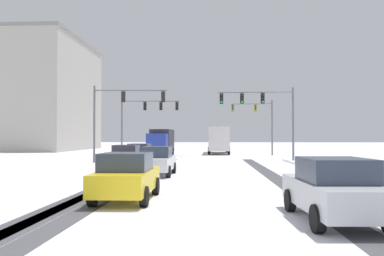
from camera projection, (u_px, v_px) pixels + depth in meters
ground_plane at (143, 239)px, 8.25m from camera, size 300.00×300.00×0.00m
wheel_track_left_lane at (271, 175)px, 22.05m from camera, size 0.92×30.97×0.01m
wheel_track_right_lane at (129, 174)px, 22.47m from camera, size 0.80×30.97×0.01m
wheel_track_center at (147, 174)px, 22.42m from camera, size 0.72×30.97×0.01m
wheel_track_oncoming at (134, 174)px, 22.46m from camera, size 0.75×30.97×0.01m
sidewalk_kerb_right at (374, 177)px, 20.38m from camera, size 4.00×30.97×0.12m
traffic_signal_far_left at (145, 113)px, 42.86m from camera, size 6.50×0.53×6.50m
traffic_signal_far_right at (258, 116)px, 46.18m from camera, size 4.94×0.57×6.50m
traffic_signal_near_right at (262, 107)px, 34.21m from camera, size 6.66×0.48×6.50m
traffic_signal_near_left at (120, 107)px, 32.93m from camera, size 6.22×0.65×6.50m
car_grey_lead at (140, 153)px, 31.50m from camera, size 1.94×4.15×1.62m
car_red_second at (127, 157)px, 26.24m from camera, size 1.90×4.13×1.62m
car_white_third at (157, 161)px, 21.85m from camera, size 1.87×4.12×1.62m
car_yellow_cab_fourth at (127, 176)px, 13.27m from camera, size 1.86×4.11×1.62m
car_silver_fifth at (334, 189)px, 9.98m from camera, size 1.97×4.17×1.62m
bus_oncoming at (218, 138)px, 50.91m from camera, size 2.69×11.01×3.38m
box_truck_delivery at (161, 142)px, 44.44m from camera, size 2.39×7.43×3.02m
office_building_far_left_block at (8, 95)px, 65.07m from camera, size 25.78×21.66×18.18m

